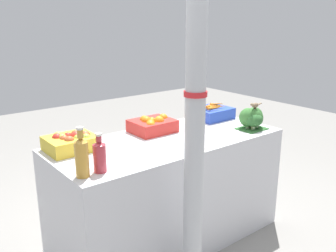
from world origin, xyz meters
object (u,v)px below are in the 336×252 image
sparrow_bird (255,105)px  pickle_jar (195,138)px  orange_crate (152,125)px  carrot_crate (212,112)px  juice_bottle_amber (82,156)px  apple_crate (71,142)px  support_pole (195,114)px  juice_bottle_ruby (100,156)px  broccoli_pile (253,118)px

sparrow_bird → pickle_jar: bearing=0.9°
orange_crate → pickle_jar: orange_crate is taller
carrot_crate → juice_bottle_amber: juice_bottle_amber is taller
carrot_crate → sparrow_bird: (0.02, -0.46, 0.15)m
apple_crate → pickle_jar: bearing=-33.6°
support_pole → sparrow_bird: size_ratio=17.71×
support_pole → apple_crate: size_ratio=7.39×
orange_crate → sparrow_bird: size_ratio=2.40×
juice_bottle_ruby → support_pole: bearing=-39.9°
juice_bottle_ruby → pickle_jar: 0.74m
juice_bottle_ruby → pickle_jar: juice_bottle_ruby is taller
support_pole → pickle_jar: (0.32, 0.34, -0.29)m
apple_crate → juice_bottle_ruby: (-0.02, -0.46, 0.04)m
apple_crate → juice_bottle_ruby: juice_bottle_ruby is taller
support_pole → apple_crate: (-0.40, 0.81, -0.29)m
juice_bottle_ruby → sparrow_bird: (1.40, 0.00, 0.10)m
orange_crate → carrot_crate: bearing=0.6°
pickle_jar → carrot_crate: bearing=36.8°
pickle_jar → sparrow_bird: sparrow_bird is taller
orange_crate → juice_bottle_amber: bearing=-151.2°
support_pole → juice_bottle_amber: support_pole is taller
apple_crate → juice_bottle_ruby: bearing=-93.1°
pickle_jar → juice_bottle_ruby: bearing=178.7°
orange_crate → juice_bottle_ruby: size_ratio=1.37×
sparrow_bird → apple_crate: bearing=-19.1°
juice_bottle_amber → pickle_jar: (0.85, -0.02, -0.06)m
orange_crate → sparrow_bird: sparrow_bird is taller
carrot_crate → broccoli_pile: broccoli_pile is taller
juice_bottle_ruby → broccoli_pile: bearing=0.8°
sparrow_bird → support_pole: bearing=19.3°
support_pole → carrot_crate: (0.95, 0.81, -0.30)m
juice_bottle_amber → orange_crate: bearing=28.8°
pickle_jar → sparrow_bird: 0.67m
support_pole → orange_crate: support_pole is taller
broccoli_pile → juice_bottle_ruby: juice_bottle_ruby is taller
carrot_crate → broccoli_pile: bearing=-86.2°
orange_crate → broccoli_pile: size_ratio=1.38×
apple_crate → juice_bottle_ruby: size_ratio=1.37×
carrot_crate → sparrow_bird: 0.48m
support_pole → juice_bottle_ruby: 0.61m
carrot_crate → juice_bottle_ruby: 1.45m
apple_crate → carrot_crate: carrot_crate is taller
juice_bottle_ruby → orange_crate: bearing=32.5°
broccoli_pile → juice_bottle_amber: juice_bottle_amber is taller
sparrow_bird → carrot_crate: bearing=-87.8°
pickle_jar → broccoli_pile: bearing=3.2°
broccoli_pile → pickle_jar: size_ratio=1.82×
apple_crate → orange_crate: size_ratio=1.00×
apple_crate → juice_bottle_ruby: 0.46m
orange_crate → broccoli_pile: broccoli_pile is taller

